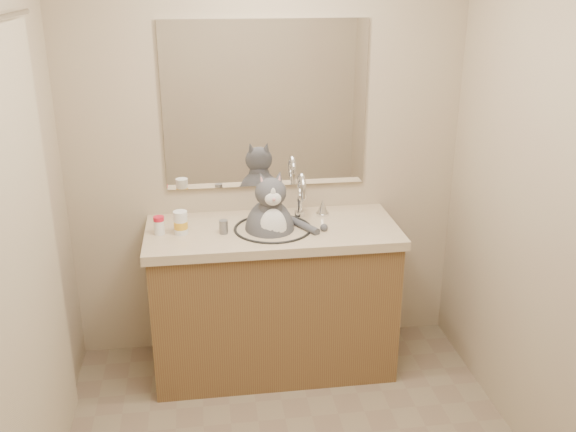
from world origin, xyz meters
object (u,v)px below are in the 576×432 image
at_px(cat, 270,227).
at_px(pill_bottle_redcap, 159,225).
at_px(pill_bottle_orange, 181,223).
at_px(grey_canister, 224,227).

xyz_separation_m(cat, pill_bottle_redcap, (-0.58, 0.02, 0.04)).
relative_size(cat, pill_bottle_orange, 4.27).
relative_size(pill_bottle_redcap, grey_canister, 1.32).
bearing_deg(grey_canister, pill_bottle_orange, 173.15).
relative_size(cat, pill_bottle_redcap, 5.49).
bearing_deg(pill_bottle_redcap, pill_bottle_orange, -6.00).
distance_m(cat, pill_bottle_redcap, 0.58).
height_order(cat, pill_bottle_orange, cat).
bearing_deg(pill_bottle_redcap, grey_canister, -6.56).
bearing_deg(cat, grey_canister, -178.78).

